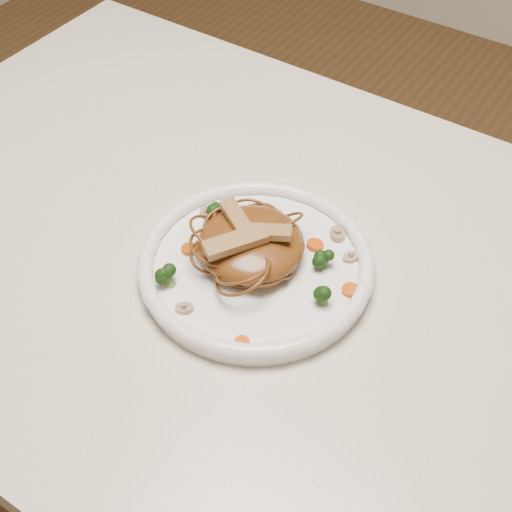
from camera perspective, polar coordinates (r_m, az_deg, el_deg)
The scene contains 20 objects.
ground at distance 1.54m, azimuth -0.28°, elevation -19.24°, with size 4.00×4.00×0.00m, color brown.
table at distance 0.99m, azimuth -0.42°, elevation -3.73°, with size 1.20×0.80×0.75m.
plate at distance 0.88m, azimuth 0.00°, elevation -0.98°, with size 0.29×0.29×0.02m, color white.
noodle_mound at distance 0.87m, azimuth -0.41°, elevation 0.97°, with size 0.13×0.13×0.04m, color brown.
chicken_a at distance 0.85m, azimuth 0.63°, elevation 1.93°, with size 0.07×0.02×0.01m, color #AE8252.
chicken_b at distance 0.87m, azimuth -1.59°, elevation 3.15°, with size 0.06×0.02×0.01m, color #AE8252.
chicken_c at distance 0.83m, azimuth -1.64°, elevation 1.13°, with size 0.08×0.02×0.01m, color #AE8252.
broccoli_0 at distance 0.87m, azimuth 5.20°, elevation -0.20°, with size 0.02×0.02×0.03m, color #16350B, non-canonical shape.
broccoli_1 at distance 0.92m, azimuth -3.11°, elevation 3.48°, with size 0.03×0.03×0.03m, color #16350B, non-canonical shape.
broccoli_2 at distance 0.85m, azimuth -6.93°, elevation -1.55°, with size 0.03×0.03×0.03m, color #16350B, non-canonical shape.
broccoli_3 at distance 0.83m, azimuth 5.34°, elevation -2.96°, with size 0.03×0.03×0.03m, color #16350B, non-canonical shape.
carrot_0 at distance 0.90m, azimuth 4.71°, elevation 0.89°, with size 0.02×0.02×0.01m, color #CF4F07.
carrot_1 at distance 0.89m, azimuth -5.32°, elevation 0.57°, with size 0.02×0.02×0.01m, color #CF4F07.
carrot_2 at distance 0.85m, azimuth 7.50°, elevation -2.68°, with size 0.02×0.02×0.01m, color #CF4F07.
carrot_3 at distance 0.93m, azimuth 1.55°, elevation 3.29°, with size 0.02×0.02×0.01m, color #CF4F07.
carrot_4 at distance 0.80m, azimuth -1.12°, elevation -6.87°, with size 0.02×0.02×0.01m, color #CF4F07.
mushroom_0 at distance 0.83m, azimuth -5.72°, elevation -4.14°, with size 0.02×0.02×0.01m, color tan.
mushroom_1 at distance 0.89m, azimuth 7.52°, elevation -0.09°, with size 0.02×0.02×0.01m, color tan.
mushroom_2 at distance 0.94m, azimuth -3.89°, elevation 3.41°, with size 0.03×0.03×0.01m, color tan.
mushroom_3 at distance 0.91m, azimuth 6.48°, elevation 1.76°, with size 0.03×0.03×0.01m, color tan.
Camera 1 is at (0.35, -0.52, 1.41)m, focal length 50.38 mm.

